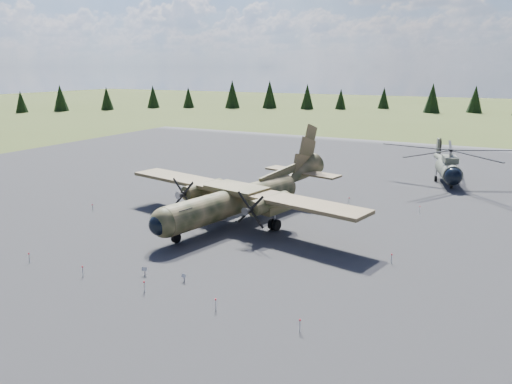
% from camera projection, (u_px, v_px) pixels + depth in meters
% --- Properties ---
extents(ground, '(500.00, 500.00, 0.00)m').
position_uv_depth(ground, '(219.00, 234.00, 48.22)').
color(ground, '#4B5927').
rests_on(ground, ground).
extents(apron, '(120.00, 120.00, 0.04)m').
position_uv_depth(apron, '(265.00, 208.00, 56.83)').
color(apron, '#595A5E').
rests_on(apron, ground).
extents(transport_plane, '(29.22, 26.23, 9.65)m').
position_uv_depth(transport_plane, '(243.00, 195.00, 51.87)').
color(transport_plane, '#2E361D').
rests_on(transport_plane, ground).
extents(helicopter_near, '(23.72, 24.59, 4.90)m').
position_uv_depth(helicopter_near, '(449.00, 159.00, 68.05)').
color(helicopter_near, '#646759').
rests_on(helicopter_near, ground).
extents(info_placard_left, '(0.45, 0.27, 0.66)m').
position_uv_depth(info_placard_left, '(144.00, 270.00, 38.51)').
color(info_placard_left, gray).
rests_on(info_placard_left, ground).
extents(info_placard_right, '(0.43, 0.25, 0.63)m').
position_uv_depth(info_placard_right, '(184.00, 277.00, 37.32)').
color(info_placard_right, gray).
rests_on(info_placard_right, ground).
extents(barrier_fence, '(33.12, 29.62, 0.85)m').
position_uv_depth(barrier_fence, '(215.00, 228.00, 48.23)').
color(barrier_fence, silver).
rests_on(barrier_fence, ground).
extents(treeline, '(321.08, 322.81, 10.98)m').
position_uv_depth(treeline, '(221.00, 191.00, 44.82)').
color(treeline, black).
rests_on(treeline, ground).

